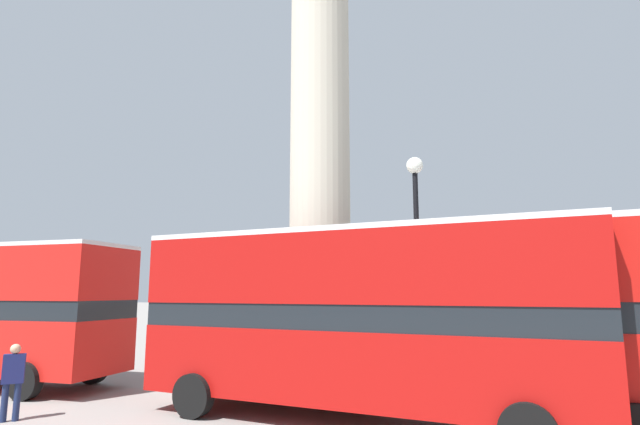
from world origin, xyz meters
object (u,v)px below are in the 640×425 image
Objects in this scene: monument_column at (320,183)px; street_lamp at (417,256)px; pedestrian_near_lamp at (13,378)px; bus_a at (357,314)px.

street_lamp is at bearing -31.22° from monument_column.
pedestrian_near_lamp is (-4.77, -6.98, -5.58)m from monument_column.
bus_a reaches higher than pedestrian_near_lamp.
monument_column is 6.47m from bus_a.
street_lamp is 10.07m from pedestrian_near_lamp.
pedestrian_near_lamp is at bearing -155.55° from bus_a.
street_lamp is (1.06, 2.05, 1.43)m from bus_a.
monument_column is 10.13m from pedestrian_near_lamp.
street_lamp is (3.62, -2.19, -2.72)m from monument_column.
street_lamp is at bearing -16.93° from pedestrian_near_lamp.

